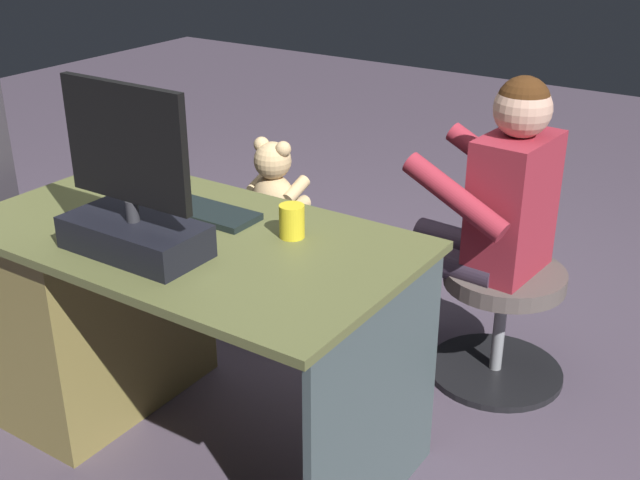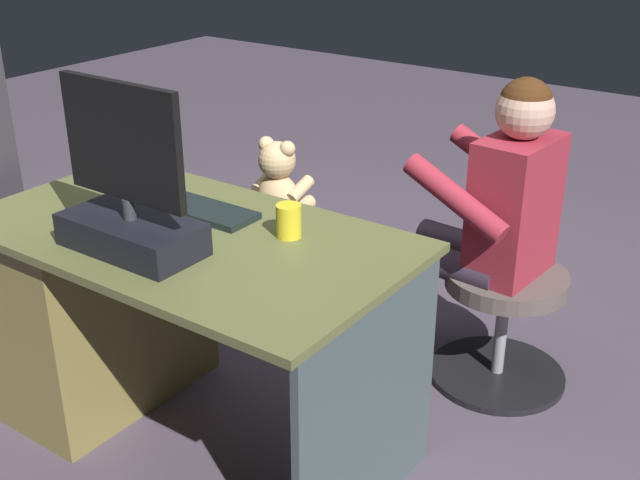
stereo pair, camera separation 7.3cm
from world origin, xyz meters
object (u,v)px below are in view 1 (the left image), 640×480
Objects in this scene: desk at (117,304)px; office_chair_teddy at (275,261)px; keyboard at (196,209)px; cup at (292,221)px; monitor at (132,207)px; teddy_bear at (275,182)px; tv_remote at (122,203)px; visitor_chair at (501,312)px; person at (488,207)px; computer_mouse at (128,185)px.

office_chair_teddy is at bearing -93.73° from desk.
cup is at bearing -177.96° from keyboard.
monitor reaches higher than teddy_bear.
tv_remote is 0.46× the size of teddy_bear.
visitor_chair is (-0.74, -0.75, -0.48)m from keyboard.
monitor reaches higher than visitor_chair.
teddy_bear reaches higher than tv_remote.
person is (-0.92, -0.87, 0.26)m from desk.
cup is (-0.62, -0.14, 0.39)m from desk.
monitor is 1.13× the size of keyboard.
keyboard is at bearing -79.62° from monitor.
computer_mouse is at bearing 36.40° from person.
office_chair_teddy is (0.56, -0.66, -0.55)m from cup.
monitor is 0.34m from keyboard.
monitor is at bearing 100.38° from keyboard.
monitor is at bearing 138.56° from computer_mouse.
computer_mouse is at bearing -60.52° from tv_remote.
cup is (-0.30, -0.32, -0.08)m from monitor.
keyboard is 4.29× the size of cup.
tv_remote is 1.22m from person.
cup is 0.30× the size of teddy_bear.
keyboard reaches higher than office_chair_teddy.
cup reaches higher than tv_remote.
person is at bearing -145.43° from tv_remote.
monitor is 0.88× the size of office_chair_teddy.
desk reaches higher than office_chair_teddy.
tv_remote is at bearing -124.01° from desk.
person is at bearing -131.77° from keyboard.
tv_remote is at bearing 9.82° from cup.
keyboard is 0.32m from computer_mouse.
person is at bearing -120.01° from monitor.
visitor_chair is (-0.95, -0.06, -0.32)m from teddy_bear.
person reaches higher than visitor_chair.
desk is at bearing 43.45° from person.
teddy_bear is at bearing -99.30° from computer_mouse.
computer_mouse is at bearing -41.44° from monitor.
teddy_bear is at bearing -49.96° from cup.
desk is 1.29m from person.
cup is 0.60m from tv_remote.
computer_mouse is at bearing 80.54° from office_chair_teddy.
keyboard is at bearing 2.04° from cup.
person is (-0.98, -0.72, -0.10)m from computer_mouse.
cup is 0.18× the size of office_chair_teddy.
cup is at bearing 130.04° from teddy_bear.
cup is (-0.36, -0.01, 0.04)m from keyboard.
computer_mouse is (0.37, -0.33, -0.11)m from monitor.
computer_mouse is 1.37m from visitor_chair.
cup is at bearing 62.12° from visitor_chair.
desk is at bearing 110.29° from computer_mouse.
computer_mouse is at bearing -0.67° from cup.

